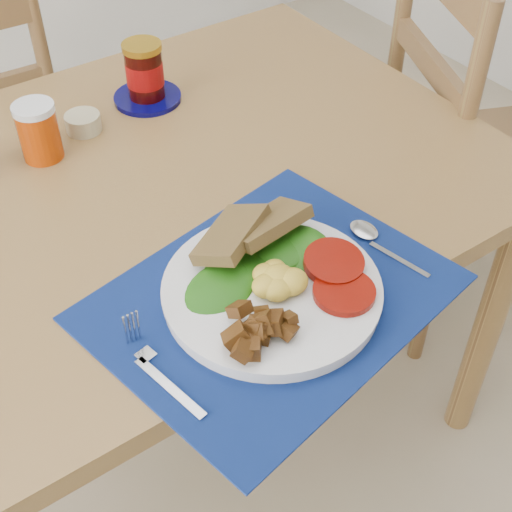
{
  "coord_description": "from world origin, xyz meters",
  "views": [
    {
      "loc": [
        -0.35,
        -0.73,
        1.51
      ],
      "look_at": [
        0.08,
        -0.12,
        0.8
      ],
      "focal_mm": 50.0,
      "sensor_mm": 36.0,
      "label": 1
    }
  ],
  "objects_px": {
    "juice_glass": "(39,133)",
    "jam_on_saucer": "(145,76)",
    "chair_end": "(469,121)",
    "breakfast_plate": "(270,289)"
  },
  "relations": [
    {
      "from": "chair_end",
      "to": "jam_on_saucer",
      "type": "bearing_deg",
      "value": 90.91
    },
    {
      "from": "chair_end",
      "to": "breakfast_plate",
      "type": "xyz_separation_m",
      "value": [
        -0.8,
        -0.31,
        0.18
      ]
    },
    {
      "from": "juice_glass",
      "to": "chair_end",
      "type": "bearing_deg",
      "value": -13.26
    },
    {
      "from": "juice_glass",
      "to": "jam_on_saucer",
      "type": "relative_size",
      "value": 0.74
    },
    {
      "from": "breakfast_plate",
      "to": "juice_glass",
      "type": "height_order",
      "value": "juice_glass"
    },
    {
      "from": "juice_glass",
      "to": "jam_on_saucer",
      "type": "xyz_separation_m",
      "value": [
        0.25,
        0.06,
        0.0
      ]
    },
    {
      "from": "breakfast_plate",
      "to": "jam_on_saucer",
      "type": "xyz_separation_m",
      "value": [
        0.12,
        0.6,
        0.03
      ]
    },
    {
      "from": "breakfast_plate",
      "to": "juice_glass",
      "type": "distance_m",
      "value": 0.55
    },
    {
      "from": "chair_end",
      "to": "breakfast_plate",
      "type": "bearing_deg",
      "value": 134.91
    },
    {
      "from": "juice_glass",
      "to": "jam_on_saucer",
      "type": "distance_m",
      "value": 0.26
    }
  ]
}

